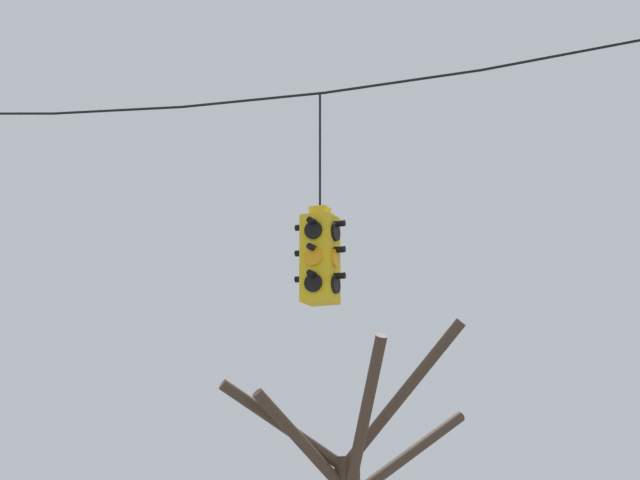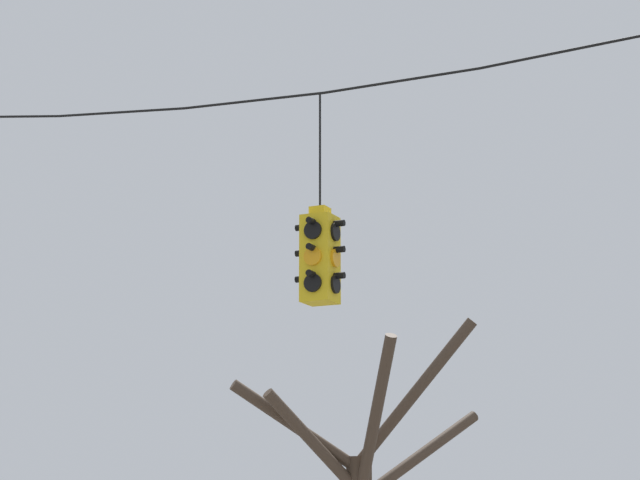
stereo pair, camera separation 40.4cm
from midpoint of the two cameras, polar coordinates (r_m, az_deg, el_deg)
The scene contains 2 objects.
span_wire at distance 13.71m, azimuth 2.85°, elevation 7.88°, with size 12.70×0.03×0.51m.
traffic_light_near_left_pole at distance 13.49m, azimuth -0.86°, elevation -0.79°, with size 0.58×0.58×2.38m.
Camera 1 is at (4.26, -11.92, 2.07)m, focal length 70.00 mm.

